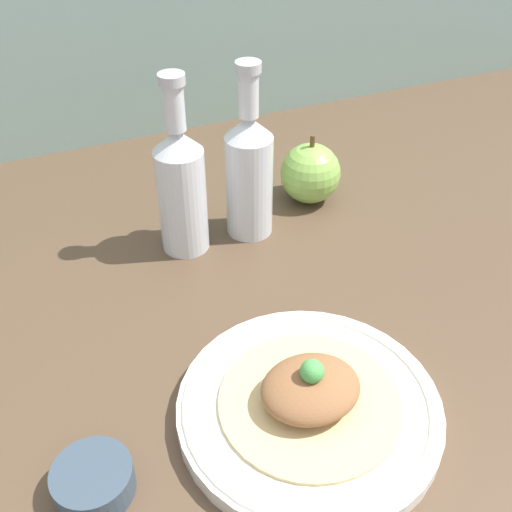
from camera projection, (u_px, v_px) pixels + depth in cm
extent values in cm
cube|color=brown|center=(270.00, 342.00, 68.90)|extent=(180.00, 110.00, 4.00)
cylinder|color=silver|center=(309.00, 409.00, 57.93)|extent=(25.56, 25.56, 1.89)
torus|color=silver|center=(309.00, 405.00, 57.52)|extent=(24.83, 24.83, 1.32)
cylinder|color=#D6BC7F|center=(309.00, 401.00, 57.22)|extent=(17.53, 17.53, 0.40)
ellipsoid|color=brown|center=(311.00, 388.00, 56.03)|extent=(9.63, 8.18, 3.44)
sphere|color=#4CA34C|center=(312.00, 371.00, 54.55)|extent=(2.27, 2.27, 2.27)
cylinder|color=silver|center=(182.00, 201.00, 75.79)|extent=(6.22, 6.22, 14.08)
cone|color=silver|center=(177.00, 141.00, 70.57)|extent=(6.22, 6.22, 2.80)
cylinder|color=silver|center=(174.00, 108.00, 67.99)|extent=(2.49, 2.49, 5.53)
cylinder|color=#B7B7BC|center=(171.00, 79.00, 65.91)|extent=(3.11, 3.11, 1.20)
cylinder|color=silver|center=(249.00, 186.00, 78.63)|extent=(6.22, 6.22, 14.08)
cone|color=silver|center=(249.00, 127.00, 73.41)|extent=(6.22, 6.22, 2.80)
cylinder|color=silver|center=(248.00, 95.00, 70.84)|extent=(2.49, 2.49, 5.53)
cylinder|color=#B7B7BC|center=(248.00, 67.00, 68.76)|extent=(3.11, 3.11, 1.20)
sphere|color=#84B74C|center=(310.00, 173.00, 86.41)|extent=(8.74, 8.74, 8.74)
cylinder|color=brown|center=(312.00, 142.00, 83.28)|extent=(0.70, 0.70, 1.97)
cylinder|color=#384756|center=(93.00, 481.00, 51.41)|extent=(7.03, 7.03, 2.88)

